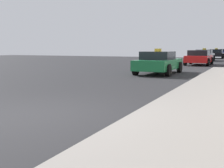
{
  "coord_description": "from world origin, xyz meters",
  "views": [
    {
      "loc": [
        4.08,
        -4.9,
        1.47
      ],
      "look_at": [
        1.51,
        0.53,
        0.71
      ],
      "focal_mm": 45.79,
      "sensor_mm": 36.0,
      "label": 1
    }
  ],
  "objects_px": {
    "car_green": "(159,62)",
    "car_silver": "(204,55)",
    "car_red": "(199,58)",
    "car_black": "(216,54)"
  },
  "relations": [
    {
      "from": "car_green",
      "to": "car_silver",
      "type": "height_order",
      "value": "same"
    },
    {
      "from": "car_silver",
      "to": "car_black",
      "type": "distance_m",
      "value": 9.25
    },
    {
      "from": "car_green",
      "to": "car_silver",
      "type": "relative_size",
      "value": 1.03
    },
    {
      "from": "car_green",
      "to": "car_red",
      "type": "bearing_deg",
      "value": 85.26
    },
    {
      "from": "car_green",
      "to": "car_red",
      "type": "distance_m",
      "value": 9.62
    },
    {
      "from": "car_silver",
      "to": "car_black",
      "type": "bearing_deg",
      "value": 87.38
    },
    {
      "from": "car_green",
      "to": "car_silver",
      "type": "bearing_deg",
      "value": 89.66
    },
    {
      "from": "car_red",
      "to": "car_green",
      "type": "bearing_deg",
      "value": -94.74
    },
    {
      "from": "car_green",
      "to": "car_black",
      "type": "relative_size",
      "value": 1.05
    },
    {
      "from": "car_red",
      "to": "car_black",
      "type": "xyz_separation_m",
      "value": [
        -0.26,
        17.8,
        0.0
      ]
    }
  ]
}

